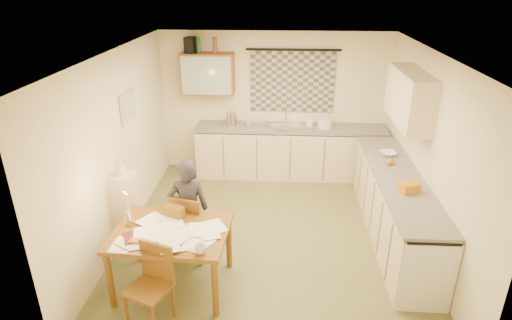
# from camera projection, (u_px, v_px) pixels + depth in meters

# --- Properties ---
(floor) EXTENTS (4.00, 4.50, 0.02)m
(floor) POSITION_uv_depth(u_px,v_px,m) (269.00, 234.00, 6.04)
(floor) COLOR brown
(floor) RESTS_ON ground
(ceiling) EXTENTS (4.00, 4.50, 0.02)m
(ceiling) POSITION_uv_depth(u_px,v_px,m) (272.00, 52.00, 5.04)
(ceiling) COLOR white
(ceiling) RESTS_ON floor
(wall_back) EXTENTS (4.00, 0.02, 2.50)m
(wall_back) POSITION_uv_depth(u_px,v_px,m) (275.00, 103.00, 7.61)
(wall_back) COLOR beige
(wall_back) RESTS_ON floor
(wall_front) EXTENTS (4.00, 0.02, 2.50)m
(wall_front) POSITION_uv_depth(u_px,v_px,m) (262.00, 256.00, 3.47)
(wall_front) COLOR beige
(wall_front) RESTS_ON floor
(wall_left) EXTENTS (0.02, 4.50, 2.50)m
(wall_left) POSITION_uv_depth(u_px,v_px,m) (119.00, 148.00, 5.66)
(wall_left) COLOR beige
(wall_left) RESTS_ON floor
(wall_right) EXTENTS (0.02, 4.50, 2.50)m
(wall_right) POSITION_uv_depth(u_px,v_px,m) (429.00, 155.00, 5.42)
(wall_right) COLOR beige
(wall_right) RESTS_ON floor
(window_blind) EXTENTS (1.45, 0.03, 1.05)m
(window_blind) POSITION_uv_depth(u_px,v_px,m) (292.00, 82.00, 7.40)
(window_blind) COLOR #364576
(window_blind) RESTS_ON wall_back
(curtain_rod) EXTENTS (1.60, 0.04, 0.04)m
(curtain_rod) POSITION_uv_depth(u_px,v_px,m) (293.00, 50.00, 7.16)
(curtain_rod) COLOR black
(curtain_rod) RESTS_ON wall_back
(wall_cabinet) EXTENTS (0.90, 0.34, 0.70)m
(wall_cabinet) POSITION_uv_depth(u_px,v_px,m) (208.00, 74.00, 7.29)
(wall_cabinet) COLOR brown
(wall_cabinet) RESTS_ON wall_back
(wall_cabinet_glass) EXTENTS (0.84, 0.02, 0.64)m
(wall_cabinet_glass) POSITION_uv_depth(u_px,v_px,m) (206.00, 76.00, 7.14)
(wall_cabinet_glass) COLOR #99B2A5
(wall_cabinet_glass) RESTS_ON wall_back
(upper_cabinet_right) EXTENTS (0.34, 1.30, 0.70)m
(upper_cabinet_right) POSITION_uv_depth(u_px,v_px,m) (410.00, 97.00, 5.70)
(upper_cabinet_right) COLOR beige
(upper_cabinet_right) RESTS_ON wall_right
(framed_print) EXTENTS (0.04, 0.50, 0.40)m
(framed_print) POSITION_uv_depth(u_px,v_px,m) (128.00, 106.00, 5.84)
(framed_print) COLOR beige
(framed_print) RESTS_ON wall_left
(print_canvas) EXTENTS (0.01, 0.42, 0.32)m
(print_canvas) POSITION_uv_depth(u_px,v_px,m) (130.00, 106.00, 5.84)
(print_canvas) COLOR beige
(print_canvas) RESTS_ON wall_left
(counter_back) EXTENTS (3.30, 0.62, 0.92)m
(counter_back) POSITION_uv_depth(u_px,v_px,m) (290.00, 152.00, 7.63)
(counter_back) COLOR beige
(counter_back) RESTS_ON floor
(counter_right) EXTENTS (0.62, 2.95, 0.92)m
(counter_right) POSITION_uv_depth(u_px,v_px,m) (395.00, 207.00, 5.81)
(counter_right) COLOR beige
(counter_right) RESTS_ON floor
(stove) EXTENTS (0.57, 0.57, 0.88)m
(stove) POSITION_uv_depth(u_px,v_px,m) (420.00, 263.00, 4.70)
(stove) COLOR white
(stove) RESTS_ON floor
(sink) EXTENTS (0.67, 0.62, 0.10)m
(sink) POSITION_uv_depth(u_px,v_px,m) (288.00, 129.00, 7.46)
(sink) COLOR silver
(sink) RESTS_ON counter_back
(tap) EXTENTS (0.03, 0.03, 0.28)m
(tap) POSITION_uv_depth(u_px,v_px,m) (286.00, 116.00, 7.55)
(tap) COLOR silver
(tap) RESTS_ON counter_back
(dish_rack) EXTENTS (0.39, 0.35, 0.06)m
(dish_rack) POSITION_uv_depth(u_px,v_px,m) (256.00, 125.00, 7.46)
(dish_rack) COLOR silver
(dish_rack) RESTS_ON counter_back
(kettle) EXTENTS (0.24, 0.24, 0.24)m
(kettle) POSITION_uv_depth(u_px,v_px,m) (231.00, 119.00, 7.45)
(kettle) COLOR silver
(kettle) RESTS_ON counter_back
(mixing_bowl) EXTENTS (0.32, 0.32, 0.16)m
(mixing_bowl) POSITION_uv_depth(u_px,v_px,m) (325.00, 123.00, 7.37)
(mixing_bowl) COLOR white
(mixing_bowl) RESTS_ON counter_back
(soap_bottle) EXTENTS (0.14, 0.14, 0.21)m
(soap_bottle) POSITION_uv_depth(u_px,v_px,m) (309.00, 121.00, 7.43)
(soap_bottle) COLOR white
(soap_bottle) RESTS_ON counter_back
(bowl) EXTENTS (0.28, 0.28, 0.06)m
(bowl) POSITION_uv_depth(u_px,v_px,m) (388.00, 153.00, 6.26)
(bowl) COLOR white
(bowl) RESTS_ON counter_right
(orange_bag) EXTENTS (0.26, 0.22, 0.12)m
(orange_bag) POSITION_uv_depth(u_px,v_px,m) (409.00, 188.00, 5.18)
(orange_bag) COLOR #C07212
(orange_bag) RESTS_ON counter_right
(fruit_orange) EXTENTS (0.10, 0.10, 0.10)m
(fruit_orange) POSITION_uv_depth(u_px,v_px,m) (390.00, 161.00, 5.94)
(fruit_orange) COLOR #C07212
(fruit_orange) RESTS_ON counter_right
(speaker) EXTENTS (0.20, 0.23, 0.26)m
(speaker) POSITION_uv_depth(u_px,v_px,m) (191.00, 45.00, 7.12)
(speaker) COLOR black
(speaker) RESTS_ON wall_cabinet
(bottle_green) EXTENTS (0.08, 0.08, 0.26)m
(bottle_green) POSITION_uv_depth(u_px,v_px,m) (198.00, 45.00, 7.11)
(bottle_green) COLOR #195926
(bottle_green) RESTS_ON wall_cabinet
(bottle_brown) EXTENTS (0.08, 0.08, 0.26)m
(bottle_brown) POSITION_uv_depth(u_px,v_px,m) (215.00, 45.00, 7.09)
(bottle_brown) COLOR brown
(bottle_brown) RESTS_ON wall_cabinet
(dining_table) EXTENTS (1.31, 1.02, 0.75)m
(dining_table) POSITION_uv_depth(u_px,v_px,m) (173.00, 258.00, 4.88)
(dining_table) COLOR brown
(dining_table) RESTS_ON floor
(chair_far) EXTENTS (0.50, 0.50, 0.91)m
(chair_far) POSITION_uv_depth(u_px,v_px,m) (193.00, 237.00, 5.44)
(chair_far) COLOR brown
(chair_far) RESTS_ON floor
(chair_near) EXTENTS (0.51, 0.51, 0.87)m
(chair_near) POSITION_uv_depth(u_px,v_px,m) (151.00, 300.00, 4.41)
(chair_near) COLOR brown
(chair_near) RESTS_ON floor
(person) EXTENTS (0.64, 0.55, 1.36)m
(person) POSITION_uv_depth(u_px,v_px,m) (189.00, 210.00, 5.28)
(person) COLOR black
(person) RESTS_ON floor
(shelf_stand) EXTENTS (0.32, 0.30, 1.06)m
(shelf_stand) POSITION_uv_depth(u_px,v_px,m) (127.00, 212.00, 5.54)
(shelf_stand) COLOR beige
(shelf_stand) RESTS_ON floor
(lampshade) EXTENTS (0.20, 0.20, 0.22)m
(lampshade) POSITION_uv_depth(u_px,v_px,m) (121.00, 167.00, 5.29)
(lampshade) COLOR beige
(lampshade) RESTS_ON shelf_stand
(letter_rack) EXTENTS (0.24, 0.17, 0.16)m
(letter_rack) POSITION_uv_depth(u_px,v_px,m) (175.00, 212.00, 4.94)
(letter_rack) COLOR brown
(letter_rack) RESTS_ON dining_table
(mug) EXTENTS (0.19, 0.19, 0.09)m
(mug) POSITION_uv_depth(u_px,v_px,m) (200.00, 249.00, 4.33)
(mug) COLOR white
(mug) RESTS_ON dining_table
(magazine) EXTENTS (0.39, 0.41, 0.02)m
(magazine) POSITION_uv_depth(u_px,v_px,m) (124.00, 240.00, 4.54)
(magazine) COLOR maroon
(magazine) RESTS_ON dining_table
(book) EXTENTS (0.36, 0.37, 0.02)m
(book) POSITION_uv_depth(u_px,v_px,m) (135.00, 231.00, 4.70)
(book) COLOR #C07212
(book) RESTS_ON dining_table
(orange_box) EXTENTS (0.12, 0.08, 0.04)m
(orange_box) POSITION_uv_depth(u_px,v_px,m) (135.00, 242.00, 4.50)
(orange_box) COLOR #C07212
(orange_box) RESTS_ON dining_table
(eyeglasses) EXTENTS (0.13, 0.05, 0.02)m
(eyeglasses) POSITION_uv_depth(u_px,v_px,m) (176.00, 245.00, 4.47)
(eyeglasses) COLOR black
(eyeglasses) RESTS_ON dining_table
(candle_holder) EXTENTS (0.07, 0.07, 0.18)m
(candle_holder) POSITION_uv_depth(u_px,v_px,m) (128.00, 218.00, 4.80)
(candle_holder) COLOR silver
(candle_holder) RESTS_ON dining_table
(candle) EXTENTS (0.03, 0.03, 0.22)m
(candle) POSITION_uv_depth(u_px,v_px,m) (128.00, 203.00, 4.72)
(candle) COLOR white
(candle) RESTS_ON dining_table
(candle_flame) EXTENTS (0.02, 0.02, 0.02)m
(candle_flame) POSITION_uv_depth(u_px,v_px,m) (124.00, 192.00, 4.68)
(candle_flame) COLOR #FFCC66
(candle_flame) RESTS_ON dining_table
(papers) EXTENTS (1.19, 0.85, 0.03)m
(papers) POSITION_uv_depth(u_px,v_px,m) (171.00, 234.00, 4.65)
(papers) COLOR white
(papers) RESTS_ON dining_table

